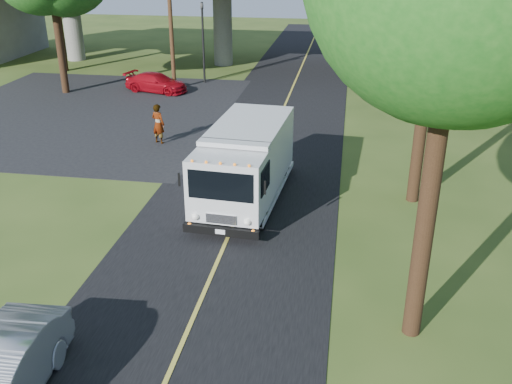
% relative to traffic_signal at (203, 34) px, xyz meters
% --- Properties ---
extents(ground, '(120.00, 120.00, 0.00)m').
position_rel_traffic_signal_xyz_m(ground, '(6.00, -26.00, -3.20)').
color(ground, '#364C1B').
rests_on(ground, ground).
extents(road, '(7.00, 90.00, 0.02)m').
position_rel_traffic_signal_xyz_m(road, '(6.00, -16.00, -3.19)').
color(road, black).
rests_on(road, ground).
extents(parking_lot, '(16.00, 18.00, 0.01)m').
position_rel_traffic_signal_xyz_m(parking_lot, '(-5.00, -8.00, -3.19)').
color(parking_lot, black).
rests_on(parking_lot, ground).
extents(lane_line, '(0.12, 90.00, 0.01)m').
position_rel_traffic_signal_xyz_m(lane_line, '(6.00, -16.00, -3.17)').
color(lane_line, gold).
rests_on(lane_line, road).
extents(overpass, '(54.00, 10.00, 7.30)m').
position_rel_traffic_signal_xyz_m(overpass, '(6.00, 6.00, 1.36)').
color(overpass, slate).
rests_on(overpass, ground).
extents(traffic_signal, '(0.18, 0.22, 5.20)m').
position_rel_traffic_signal_xyz_m(traffic_signal, '(0.00, 0.00, 0.00)').
color(traffic_signal, black).
rests_on(traffic_signal, ground).
extents(utility_pole, '(1.60, 0.26, 9.00)m').
position_rel_traffic_signal_xyz_m(utility_pole, '(-1.50, -2.00, 1.40)').
color(utility_pole, '#472D19').
rests_on(utility_pole, ground).
extents(step_van, '(2.93, 6.89, 2.83)m').
position_rel_traffic_signal_xyz_m(step_van, '(6.06, -18.00, -1.66)').
color(step_van, silver).
rests_on(step_van, ground).
extents(red_sedan, '(4.31, 2.53, 1.17)m').
position_rel_traffic_signal_xyz_m(red_sedan, '(-2.40, -2.87, -2.61)').
color(red_sedan, '#A10914').
rests_on(red_sedan, ground).
extents(pedestrian, '(0.82, 0.69, 1.91)m').
position_rel_traffic_signal_xyz_m(pedestrian, '(0.85, -12.33, -2.25)').
color(pedestrian, gray).
rests_on(pedestrian, ground).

